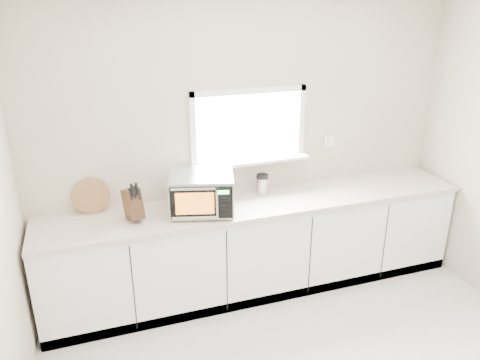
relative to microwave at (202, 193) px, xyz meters
name	(u,v)px	position (x,y,z in m)	size (l,w,h in m)	color
back_wall	(248,145)	(0.54, 0.35, 0.26)	(4.00, 0.17, 2.70)	beige
cabinets	(258,247)	(0.54, 0.06, -0.66)	(3.92, 0.60, 0.88)	white
countertop	(259,203)	(0.54, 0.05, -0.20)	(3.92, 0.64, 0.04)	beige
microwave	(202,193)	(0.00, 0.00, 0.00)	(0.62, 0.54, 0.34)	black
knife_block	(133,204)	(-0.58, 0.04, -0.03)	(0.17, 0.26, 0.35)	#442D18
cutting_board	(91,196)	(-0.90, 0.30, -0.03)	(0.31, 0.31, 0.02)	olive
coffee_grinder	(262,184)	(0.63, 0.21, -0.08)	(0.12, 0.12, 0.20)	#AEB0B5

